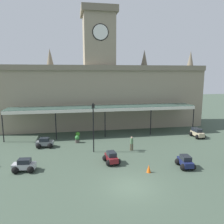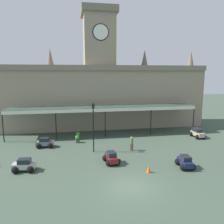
# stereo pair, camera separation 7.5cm
# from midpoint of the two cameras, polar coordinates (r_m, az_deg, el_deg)

# --- Properties ---
(ground_plane) EXTENTS (140.00, 140.00, 0.00)m
(ground_plane) POSITION_cam_midpoint_polar(r_m,az_deg,el_deg) (18.81, 4.98, -18.54)
(ground_plane) COLOR #405142
(station_building) EXTENTS (34.18, 6.25, 18.88)m
(station_building) POSITION_cam_midpoint_polar(r_m,az_deg,el_deg) (37.24, -3.19, 5.39)
(station_building) COLOR gray
(station_building) RESTS_ON ground
(entrance_canopy) EXTENTS (27.05, 3.26, 4.16)m
(entrance_canopy) POSITION_cam_midpoint_polar(r_m,az_deg,el_deg) (32.20, -2.03, 1.12)
(entrance_canopy) COLOR #38564C
(entrance_canopy) RESTS_ON ground
(car_silver_sedan) EXTENTS (2.12, 1.63, 1.19)m
(car_silver_sedan) POSITION_cam_midpoint_polar(r_m,az_deg,el_deg) (22.64, -21.44, -12.70)
(car_silver_sedan) COLOR #B2B5BA
(car_silver_sedan) RESTS_ON ground
(car_navy_sedan) EXTENTS (1.63, 2.12, 1.19)m
(car_navy_sedan) POSITION_cam_midpoint_polar(r_m,az_deg,el_deg) (23.00, 18.27, -12.15)
(car_navy_sedan) COLOR #19214C
(car_navy_sedan) RESTS_ON ground
(car_beige_estate) EXTENTS (1.58, 2.27, 1.27)m
(car_beige_estate) POSITION_cam_midpoint_polar(r_m,az_deg,el_deg) (33.66, 21.03, -5.15)
(car_beige_estate) COLOR tan
(car_beige_estate) RESTS_ON ground
(car_maroon_sedan) EXTENTS (1.67, 2.14, 1.19)m
(car_maroon_sedan) POSITION_cam_midpoint_polar(r_m,az_deg,el_deg) (22.89, -0.10, -11.73)
(car_maroon_sedan) COLOR maroon
(car_maroon_sedan) RESTS_ON ground
(car_grey_sedan) EXTENTS (2.10, 1.61, 1.19)m
(car_grey_sedan) POSITION_cam_midpoint_polar(r_m,az_deg,el_deg) (28.63, -16.69, -7.65)
(car_grey_sedan) COLOR slate
(car_grey_sedan) RESTS_ON ground
(pedestrian_near_entrance) EXTENTS (0.39, 0.34, 1.67)m
(pedestrian_near_entrance) POSITION_cam_midpoint_polar(r_m,az_deg,el_deg) (26.34, 5.12, -7.87)
(pedestrian_near_entrance) COLOR brown
(pedestrian_near_entrance) RESTS_ON ground
(victorian_lamppost) EXTENTS (0.30, 0.30, 5.69)m
(victorian_lamppost) POSITION_cam_midpoint_polar(r_m,az_deg,el_deg) (25.15, -4.72, -2.66)
(victorian_lamppost) COLOR black
(victorian_lamppost) RESTS_ON ground
(traffic_cone) EXTENTS (0.40, 0.40, 0.73)m
(traffic_cone) POSITION_cam_midpoint_polar(r_m,az_deg,el_deg) (21.21, 9.44, -14.09)
(traffic_cone) COLOR orange
(traffic_cone) RESTS_ON ground
(planter_forecourt_centre) EXTENTS (0.60, 0.60, 0.96)m
(planter_forecourt_centre) POSITION_cam_midpoint_polar(r_m,az_deg,el_deg) (31.21, -8.65, -5.89)
(planter_forecourt_centre) COLOR #47423D
(planter_forecourt_centre) RESTS_ON ground
(planter_near_kerb) EXTENTS (0.60, 0.60, 0.96)m
(planter_near_kerb) POSITION_cam_midpoint_polar(r_m,az_deg,el_deg) (29.53, -8.78, -6.82)
(planter_near_kerb) COLOR #47423D
(planter_near_kerb) RESTS_ON ground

